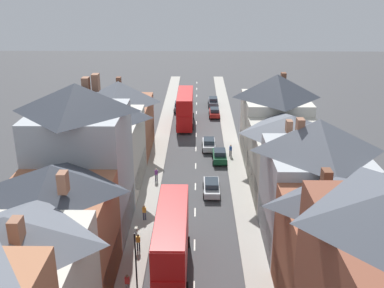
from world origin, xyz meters
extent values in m
cube|color=#A8A399|center=(-5.10, 38.00, 0.07)|extent=(2.20, 104.00, 0.14)
cube|color=#A8A399|center=(5.10, 38.00, 0.07)|extent=(2.20, 104.00, 0.14)
cube|color=silver|center=(0.00, 12.00, 0.01)|extent=(0.14, 1.80, 0.01)
cube|color=silver|center=(0.00, 18.00, 0.01)|extent=(0.14, 1.80, 0.01)
cube|color=silver|center=(0.00, 24.00, 0.01)|extent=(0.14, 1.80, 0.01)
cube|color=silver|center=(0.00, 30.00, 0.01)|extent=(0.14, 1.80, 0.01)
cube|color=silver|center=(0.00, 36.00, 0.01)|extent=(0.14, 1.80, 0.01)
cube|color=silver|center=(0.00, 42.00, 0.01)|extent=(0.14, 1.80, 0.01)
cube|color=silver|center=(0.00, 48.00, 0.01)|extent=(0.14, 1.80, 0.01)
cube|color=silver|center=(0.00, 54.00, 0.01)|extent=(0.14, 1.80, 0.01)
cube|color=silver|center=(0.00, 60.00, 0.01)|extent=(0.14, 1.80, 0.01)
cube|color=silver|center=(0.00, 66.00, 0.01)|extent=(0.14, 1.80, 0.01)
cube|color=silver|center=(0.00, 72.00, 0.01)|extent=(0.14, 1.80, 0.01)
cube|color=silver|center=(0.00, 78.00, 0.01)|extent=(0.14, 1.80, 0.01)
cube|color=silver|center=(0.00, 84.00, 0.01)|extent=(0.14, 1.80, 0.01)
pyramid|color=#565B66|center=(-10.20, 4.47, 9.66)|extent=(8.00, 7.92, 1.74)
cube|color=#99664C|center=(-9.14, 3.42, 10.33)|extent=(0.60, 0.90, 1.34)
cube|color=#A36042|center=(-10.20, 12.35, 4.07)|extent=(8.00, 7.84, 8.15)
cube|color=navy|center=(-6.26, 12.35, 1.60)|extent=(0.12, 7.21, 3.20)
pyramid|color=#383D47|center=(-10.20, 12.35, 9.17)|extent=(8.00, 7.84, 2.04)
cube|color=#99664C|center=(-8.67, 10.15, 9.90)|extent=(0.60, 0.90, 1.46)
cube|color=#ADB2B7|center=(-10.20, 20.50, 5.89)|extent=(8.00, 8.46, 11.79)
cube|color=olive|center=(-6.26, 20.50, 1.60)|extent=(0.12, 7.79, 3.20)
pyramid|color=#383D47|center=(-10.20, 20.50, 13.00)|extent=(8.00, 8.46, 2.44)
cube|color=#99664C|center=(-8.94, 22.85, 13.77)|extent=(0.60, 0.90, 1.53)
cube|color=#99664C|center=(-9.77, 22.55, 13.64)|extent=(0.60, 0.90, 1.28)
cube|color=beige|center=(-10.20, 30.10, 4.11)|extent=(8.00, 10.74, 8.22)
cube|color=black|center=(-6.26, 30.10, 1.60)|extent=(0.12, 9.89, 3.20)
pyramid|color=#383D47|center=(-10.20, 30.10, 9.42)|extent=(8.00, 10.74, 2.40)
cube|color=#99664C|center=(-9.54, 26.90, 10.20)|extent=(0.60, 0.90, 1.55)
cube|color=#A36042|center=(-10.20, 40.89, 3.54)|extent=(8.00, 10.82, 7.09)
cube|color=maroon|center=(-6.26, 40.89, 1.60)|extent=(0.12, 9.95, 3.20)
pyramid|color=#565B66|center=(-10.20, 40.89, 8.48)|extent=(8.00, 10.82, 2.79)
cube|color=brown|center=(-10.46, 42.82, 9.23)|extent=(0.60, 0.90, 1.51)
cube|color=#935138|center=(10.20, 10.26, 4.08)|extent=(8.00, 7.38, 8.16)
cube|color=maroon|center=(6.26, 10.26, 1.60)|extent=(0.12, 6.79, 3.20)
pyramid|color=#474C56|center=(10.20, 10.26, 9.18)|extent=(8.00, 7.38, 2.04)
cube|color=brown|center=(8.79, 10.54, 9.95)|extent=(0.60, 0.90, 1.55)
cube|color=#ADB2B7|center=(10.20, 18.37, 4.52)|extent=(8.00, 8.84, 9.03)
cube|color=#1E5133|center=(6.26, 18.37, 1.60)|extent=(0.12, 8.14, 3.20)
pyramid|color=#565B66|center=(10.20, 18.37, 10.41)|extent=(8.00, 8.84, 2.76)
cube|color=#99664C|center=(8.71, 18.72, 11.06)|extent=(0.60, 0.90, 1.29)
cube|color=#BCB7A8|center=(10.20, 28.58, 3.51)|extent=(8.00, 11.57, 7.01)
cube|color=black|center=(6.26, 28.58, 1.60)|extent=(0.12, 10.64, 3.20)
pyramid|color=#565B66|center=(10.20, 28.58, 8.01)|extent=(8.00, 11.57, 2.00)
cube|color=#99664C|center=(9.37, 26.10, 8.63)|extent=(0.60, 0.90, 1.23)
cube|color=beige|center=(10.20, 38.92, 4.14)|extent=(8.00, 9.12, 8.27)
cube|color=navy|center=(6.26, 38.92, 1.60)|extent=(0.12, 8.39, 3.20)
pyramid|color=#383D47|center=(10.20, 38.92, 9.75)|extent=(8.00, 9.12, 2.96)
cube|color=brown|center=(11.16, 40.13, 10.47)|extent=(0.60, 0.90, 1.44)
cube|color=red|center=(-1.80, 14.33, 1.65)|extent=(2.44, 10.80, 2.50)
cube|color=red|center=(-1.80, 14.33, 4.05)|extent=(2.44, 10.58, 2.30)
cube|color=red|center=(-1.80, 14.33, 5.25)|extent=(2.39, 10.37, 0.10)
cube|color=#28333D|center=(-1.80, 19.68, 1.85)|extent=(2.20, 0.10, 1.20)
cube|color=#28333D|center=(-1.80, 19.68, 4.15)|extent=(2.20, 0.10, 1.10)
cube|color=#28333D|center=(-2.99, 14.33, 1.90)|extent=(0.06, 9.18, 0.90)
cube|color=#28333D|center=(-2.99, 14.33, 4.15)|extent=(0.06, 9.18, 0.90)
cube|color=yellow|center=(-1.80, 19.68, 4.95)|extent=(1.34, 0.08, 0.32)
cylinder|color=black|center=(-3.02, 17.67, 0.50)|extent=(0.30, 1.00, 1.00)
cylinder|color=black|center=(-0.58, 17.67, 0.50)|extent=(0.30, 1.00, 1.00)
cylinder|color=black|center=(-3.02, 11.36, 0.50)|extent=(0.30, 1.00, 1.00)
cylinder|color=black|center=(-0.58, 11.36, 0.50)|extent=(0.30, 1.00, 1.00)
cube|color=red|center=(-1.80, 53.13, 1.65)|extent=(2.44, 10.80, 2.50)
cube|color=red|center=(-1.80, 53.13, 4.05)|extent=(2.44, 10.58, 2.30)
cube|color=red|center=(-1.80, 53.13, 5.25)|extent=(2.39, 10.37, 0.10)
cube|color=#28333D|center=(-1.80, 58.48, 1.85)|extent=(2.20, 0.10, 1.20)
cube|color=#28333D|center=(-1.80, 58.48, 4.15)|extent=(2.20, 0.10, 1.10)
cube|color=#28333D|center=(-2.99, 53.13, 1.90)|extent=(0.06, 9.18, 0.90)
cube|color=#28333D|center=(-2.99, 53.13, 4.15)|extent=(0.06, 9.18, 0.90)
cube|color=yellow|center=(-1.80, 58.48, 4.95)|extent=(1.34, 0.08, 0.32)
cylinder|color=black|center=(-3.02, 56.47, 0.50)|extent=(0.30, 1.00, 1.00)
cylinder|color=black|center=(-0.58, 56.47, 0.50)|extent=(0.30, 1.00, 1.00)
cylinder|color=black|center=(-3.02, 50.16, 0.50)|extent=(0.30, 1.00, 1.00)
cylinder|color=black|center=(-0.58, 50.16, 0.50)|extent=(0.30, 1.00, 1.00)
cube|color=#B7BABF|center=(1.80, 28.42, 0.64)|extent=(1.70, 4.52, 0.66)
cube|color=#28333D|center=(1.80, 28.20, 1.27)|extent=(1.46, 2.26, 0.60)
cylinder|color=black|center=(0.95, 29.83, 0.31)|extent=(0.20, 0.62, 0.62)
cylinder|color=black|center=(2.65, 29.83, 0.31)|extent=(0.20, 0.62, 0.62)
cylinder|color=black|center=(0.95, 27.02, 0.31)|extent=(0.20, 0.62, 0.62)
cylinder|color=black|center=(2.65, 27.02, 0.31)|extent=(0.20, 0.62, 0.62)
cube|color=#4C515B|center=(-3.10, 61.16, 0.69)|extent=(1.70, 4.42, 0.75)
cube|color=#28333D|center=(-3.10, 60.94, 1.36)|extent=(1.46, 2.21, 0.60)
cylinder|color=black|center=(-3.95, 62.53, 0.31)|extent=(0.20, 0.62, 0.62)
cylinder|color=black|center=(-2.25, 62.53, 0.31)|extent=(0.20, 0.62, 0.62)
cylinder|color=black|center=(-3.95, 59.79, 0.31)|extent=(0.20, 0.62, 0.62)
cylinder|color=black|center=(-2.25, 59.79, 0.31)|extent=(0.20, 0.62, 0.62)
cube|color=silver|center=(1.80, 41.95, 0.66)|extent=(1.70, 4.19, 0.71)
cube|color=#28333D|center=(1.80, 41.74, 1.32)|extent=(1.46, 2.10, 0.60)
cylinder|color=black|center=(0.95, 43.25, 0.31)|extent=(0.20, 0.62, 0.62)
cylinder|color=black|center=(2.65, 43.25, 0.31)|extent=(0.20, 0.62, 0.62)
cylinder|color=black|center=(0.95, 40.65, 0.31)|extent=(0.20, 0.62, 0.62)
cylinder|color=black|center=(2.65, 40.65, 0.31)|extent=(0.20, 0.62, 0.62)
cube|color=maroon|center=(3.10, 57.47, 0.65)|extent=(1.70, 4.03, 0.69)
cube|color=#28333D|center=(3.10, 57.27, 1.30)|extent=(1.46, 2.01, 0.60)
cylinder|color=black|center=(2.25, 58.72, 0.31)|extent=(0.20, 0.62, 0.62)
cylinder|color=black|center=(3.95, 58.72, 0.31)|extent=(0.20, 0.62, 0.62)
cylinder|color=black|center=(2.25, 56.22, 0.31)|extent=(0.20, 0.62, 0.62)
cylinder|color=black|center=(3.95, 56.22, 0.31)|extent=(0.20, 0.62, 0.62)
cube|color=#144728|center=(3.10, 37.51, 0.69)|extent=(1.70, 3.99, 0.77)
cube|color=#28333D|center=(3.10, 37.31, 1.38)|extent=(1.46, 2.00, 0.60)
cylinder|color=black|center=(2.25, 38.75, 0.31)|extent=(0.20, 0.62, 0.62)
cylinder|color=black|center=(3.95, 38.75, 0.31)|extent=(0.20, 0.62, 0.62)
cylinder|color=black|center=(2.25, 36.28, 0.31)|extent=(0.20, 0.62, 0.62)
cylinder|color=black|center=(3.95, 36.28, 0.31)|extent=(0.20, 0.62, 0.62)
cube|color=#4C515B|center=(3.10, 64.40, 0.69)|extent=(1.70, 4.54, 0.77)
cube|color=#28333D|center=(3.10, 64.18, 1.38)|extent=(1.46, 2.27, 0.60)
cylinder|color=black|center=(2.25, 65.81, 0.31)|extent=(0.20, 0.62, 0.62)
cylinder|color=black|center=(3.95, 65.81, 0.31)|extent=(0.20, 0.62, 0.62)
cylinder|color=black|center=(2.25, 63.00, 0.31)|extent=(0.20, 0.62, 0.62)
cylinder|color=black|center=(3.95, 63.00, 0.31)|extent=(0.20, 0.62, 0.62)
cube|color=#144728|center=(-1.80, 64.89, 0.69)|extent=(1.70, 3.87, 0.75)
cube|color=#28333D|center=(-1.80, 64.70, 1.36)|extent=(1.46, 1.94, 0.60)
cylinder|color=black|center=(-2.65, 66.09, 0.31)|extent=(0.20, 0.62, 0.62)
cylinder|color=black|center=(-0.95, 66.09, 0.31)|extent=(0.20, 0.62, 0.62)
cylinder|color=black|center=(-2.65, 63.69, 0.31)|extent=(0.20, 0.62, 0.62)
cylinder|color=black|center=(-0.95, 63.69, 0.31)|extent=(0.20, 0.62, 0.62)
cylinder|color=gray|center=(-5.11, 11.28, 0.56)|extent=(0.14, 0.14, 0.84)
cylinder|color=gray|center=(-4.93, 11.28, 0.56)|extent=(0.14, 0.14, 0.84)
cube|color=red|center=(-5.02, 11.28, 1.25)|extent=(0.36, 0.22, 0.54)
sphere|color=brown|center=(-5.02, 11.28, 1.64)|extent=(0.22, 0.22, 0.22)
cylinder|color=#23232D|center=(-5.00, 16.91, 0.56)|extent=(0.14, 0.14, 0.84)
cylinder|color=#23232D|center=(-4.82, 16.91, 0.56)|extent=(0.14, 0.14, 0.84)
cube|color=gold|center=(-4.91, 16.91, 1.25)|extent=(0.36, 0.22, 0.54)
sphere|color=brown|center=(-4.91, 16.91, 1.64)|extent=(0.22, 0.22, 0.22)
cylinder|color=#3D4256|center=(-5.06, 22.17, 0.56)|extent=(0.14, 0.14, 0.84)
cylinder|color=#3D4256|center=(-4.88, 22.17, 0.56)|extent=(0.14, 0.14, 0.84)
cube|color=gold|center=(-4.97, 22.17, 1.25)|extent=(0.36, 0.22, 0.54)
sphere|color=#9E7051|center=(-4.97, 22.17, 1.64)|extent=(0.22, 0.22, 0.22)
cylinder|color=#3D4256|center=(-4.68, 31.15, 0.56)|extent=(0.14, 0.14, 0.84)
cylinder|color=#3D4256|center=(-4.50, 31.15, 0.56)|extent=(0.14, 0.14, 0.84)
cube|color=#723384|center=(-4.59, 31.15, 1.25)|extent=(0.36, 0.22, 0.54)
sphere|color=beige|center=(-4.59, 31.15, 1.64)|extent=(0.22, 0.22, 0.22)
cylinder|color=#23232D|center=(4.54, 39.09, 0.56)|extent=(0.14, 0.14, 0.84)
cylinder|color=#23232D|center=(4.72, 39.09, 0.56)|extent=(0.14, 0.14, 0.84)
cube|color=#2D4C9E|center=(4.63, 39.09, 1.25)|extent=(0.36, 0.22, 0.54)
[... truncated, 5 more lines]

